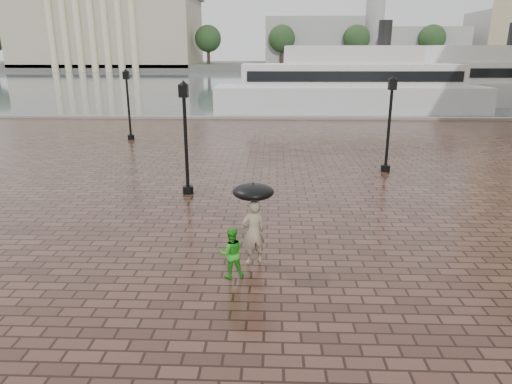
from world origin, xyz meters
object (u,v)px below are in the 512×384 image
(street_lamps, at_px, (224,119))
(ferry_far, at_px, (479,81))
(adult_pedestrian, at_px, (253,232))
(child_pedestrian, at_px, (231,253))
(ferry_near, at_px, (349,85))

(street_lamps, bearing_deg, ferry_far, 48.85)
(adult_pedestrian, xyz_separation_m, child_pedestrian, (-0.53, -0.88, -0.23))
(ferry_near, relative_size, ferry_far, 0.98)
(street_lamps, relative_size, ferry_far, 0.59)
(child_pedestrian, bearing_deg, ferry_near, -117.67)
(child_pedestrian, xyz_separation_m, ferry_far, (23.27, 40.85, 1.88))
(street_lamps, height_order, adult_pedestrian, street_lamps)
(adult_pedestrian, distance_m, ferry_far, 46.01)
(ferry_far, bearing_deg, child_pedestrian, -121.78)
(street_lamps, bearing_deg, adult_pedestrian, -80.47)
(adult_pedestrian, height_order, child_pedestrian, adult_pedestrian)
(ferry_far, bearing_deg, ferry_near, -159.08)
(ferry_near, bearing_deg, adult_pedestrian, -104.86)
(adult_pedestrian, height_order, ferry_far, ferry_far)
(street_lamps, bearing_deg, ferry_near, 65.99)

